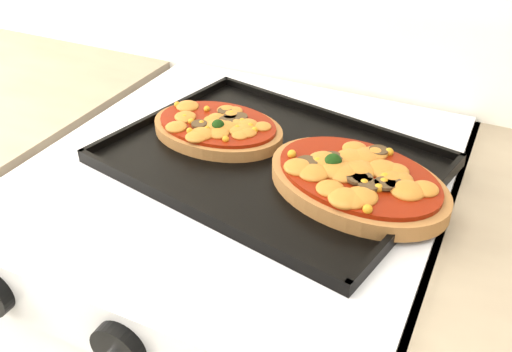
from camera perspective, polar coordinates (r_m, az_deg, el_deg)
The scene contains 5 objects.
control_panel at distance 0.69m, azimuth -13.21°, elevation -14.97°, with size 0.60×0.02×0.09m, color silver.
knob_center at distance 0.67m, azimuth -13.60°, elevation -16.36°, with size 0.06×0.06×0.02m, color black.
baking_tray at distance 0.83m, azimuth 1.49°, elevation 1.81°, with size 0.46×0.34×0.02m, color black.
pizza_left at distance 0.89m, azimuth -3.87°, elevation 4.95°, with size 0.21×0.15×0.03m, color #A06437, non-canonical shape.
pizza_right at distance 0.77m, azimuth 10.12°, elevation -0.31°, with size 0.26×0.18×0.04m, color #A06437, non-canonical shape.
Camera 1 is at (0.36, 1.06, 1.36)m, focal length 40.00 mm.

